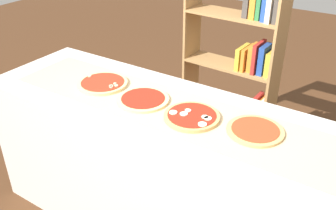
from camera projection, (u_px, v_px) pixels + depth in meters
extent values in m
cube|color=beige|center=(168.00, 173.00, 2.36)|extent=(2.37, 0.74, 0.95)
cube|color=tan|center=(168.00, 108.00, 2.13)|extent=(2.06, 0.46, 0.00)
cylinder|color=#E5C17F|center=(103.00, 83.00, 2.38)|extent=(0.32, 0.32, 0.02)
cylinder|color=red|center=(103.00, 82.00, 2.37)|extent=(0.27, 0.27, 0.00)
cylinder|color=#C6B28E|center=(90.00, 76.00, 2.43)|extent=(0.02, 0.02, 0.01)
cylinder|color=#C6B28E|center=(115.00, 84.00, 2.34)|extent=(0.02, 0.02, 0.01)
cylinder|color=#C6B28E|center=(116.00, 86.00, 2.32)|extent=(0.02, 0.02, 0.01)
cylinder|color=#C6B28E|center=(111.00, 86.00, 2.31)|extent=(0.03, 0.03, 0.01)
cylinder|color=#C6B28E|center=(111.00, 87.00, 2.30)|extent=(0.02, 0.02, 0.01)
cylinder|color=#E5C17F|center=(143.00, 99.00, 2.20)|extent=(0.31, 0.31, 0.01)
cylinder|color=#AD2314|center=(143.00, 98.00, 2.19)|extent=(0.26, 0.26, 0.00)
cylinder|color=tan|center=(192.00, 117.00, 2.03)|extent=(0.30, 0.30, 0.02)
cylinder|color=#AD2314|center=(192.00, 115.00, 2.02)|extent=(0.26, 0.26, 0.00)
cylinder|color=#EFE5CC|center=(173.00, 112.00, 2.04)|extent=(0.05, 0.05, 0.00)
cylinder|color=#EFE5CC|center=(184.00, 114.00, 2.02)|extent=(0.04, 0.04, 0.00)
cylinder|color=#EFE5CC|center=(188.00, 111.00, 2.05)|extent=(0.04, 0.04, 0.00)
cylinder|color=#EFE5CC|center=(205.00, 117.00, 1.99)|extent=(0.04, 0.04, 0.00)
cylinder|color=#EFE5CC|center=(202.00, 124.00, 1.93)|extent=(0.05, 0.05, 0.00)
cylinder|color=#EFE5CC|center=(208.00, 118.00, 1.98)|extent=(0.04, 0.04, 0.00)
cylinder|color=tan|center=(255.00, 131.00, 1.91)|extent=(0.29, 0.29, 0.01)
cylinder|color=red|center=(255.00, 129.00, 1.91)|extent=(0.24, 0.24, 0.00)
cube|color=#A87A47|center=(275.00, 77.00, 2.78)|extent=(0.03, 0.24, 1.63)
cube|color=#A87A47|center=(191.00, 55.00, 3.16)|extent=(0.03, 0.24, 1.63)
cube|color=#A87A47|center=(223.00, 148.00, 3.37)|extent=(0.72, 0.27, 0.02)
cube|color=#B22823|center=(258.00, 152.00, 3.16)|extent=(0.05, 0.16, 0.18)
cube|color=#2D753D|center=(253.00, 148.00, 3.17)|extent=(0.05, 0.16, 0.21)
cube|color=#B22823|center=(247.00, 148.00, 3.21)|extent=(0.05, 0.20, 0.18)
cube|color=#2D753D|center=(243.00, 143.00, 3.22)|extent=(0.04, 0.20, 0.23)
cube|color=#753384|center=(238.00, 142.00, 3.24)|extent=(0.05, 0.15, 0.23)
cube|color=#2D753D|center=(233.00, 139.00, 3.26)|extent=(0.05, 0.19, 0.24)
cube|color=silver|center=(228.00, 137.00, 3.29)|extent=(0.04, 0.14, 0.26)
cube|color=#A87A47|center=(226.00, 109.00, 3.17)|extent=(0.72, 0.27, 0.02)
cube|color=silver|center=(265.00, 109.00, 2.95)|extent=(0.04, 0.17, 0.21)
cube|color=orange|center=(260.00, 110.00, 2.97)|extent=(0.04, 0.21, 0.17)
cube|color=#B22823|center=(256.00, 107.00, 2.99)|extent=(0.04, 0.19, 0.20)
cube|color=#A87A47|center=(230.00, 65.00, 2.97)|extent=(0.72, 0.27, 0.02)
cube|color=gold|center=(271.00, 63.00, 2.76)|extent=(0.05, 0.15, 0.18)
cube|color=#234799|center=(264.00, 59.00, 2.78)|extent=(0.05, 0.16, 0.22)
cube|color=#B22823|center=(258.00, 57.00, 2.80)|extent=(0.04, 0.19, 0.23)
cube|color=orange|center=(253.00, 57.00, 2.82)|extent=(0.05, 0.14, 0.21)
cube|color=orange|center=(247.00, 58.00, 2.85)|extent=(0.04, 0.19, 0.18)
cube|color=gold|center=(242.00, 57.00, 2.88)|extent=(0.04, 0.19, 0.17)
cube|color=#A87A47|center=(235.00, 15.00, 2.77)|extent=(0.72, 0.27, 0.02)
cube|color=#47423D|center=(280.00, 10.00, 2.56)|extent=(0.04, 0.17, 0.16)
cube|color=silver|center=(273.00, 8.00, 2.58)|extent=(0.04, 0.19, 0.18)
cube|color=#234799|center=(269.00, 2.00, 2.58)|extent=(0.04, 0.17, 0.26)
cube|color=#2D753D|center=(262.00, 2.00, 2.61)|extent=(0.04, 0.14, 0.24)
cube|color=orange|center=(257.00, 0.00, 2.62)|extent=(0.05, 0.15, 0.25)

